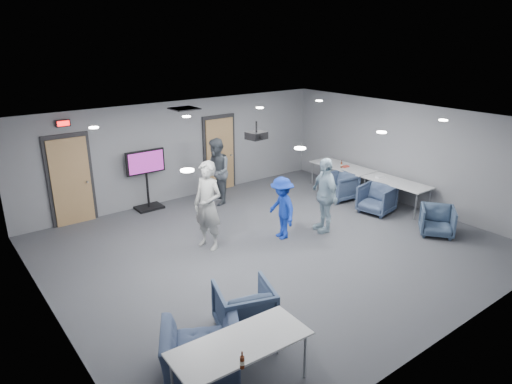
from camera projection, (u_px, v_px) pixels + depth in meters
floor at (274, 246)px, 9.91m from camera, size 9.00×9.00×0.00m
ceiling at (276, 123)px, 9.02m from camera, size 9.00×9.00×0.00m
wall_back at (182, 150)px, 12.47m from camera, size 9.00×0.02×2.70m
wall_front at (454, 259)px, 6.47m from camera, size 9.00×0.02×2.70m
wall_left at (46, 245)px, 6.89m from camera, size 0.02×8.00×2.70m
wall_right at (406, 154)px, 12.05m from camera, size 0.02×8.00×2.70m
door_left at (71, 181)px, 10.81m from camera, size 1.06×0.17×2.24m
door_right at (220, 154)px, 13.22m from camera, size 1.06×0.17×2.24m
exit_sign at (63, 123)px, 10.34m from camera, size 0.32×0.08×0.16m
hvac_diffuser at (184, 109)px, 10.84m from camera, size 0.60×0.60×0.03m
downlights at (276, 124)px, 9.03m from camera, size 6.18×3.78×0.02m
person_a at (208, 206)px, 9.58m from camera, size 0.65×0.81×1.91m
person_b at (216, 172)px, 12.14m from camera, size 0.91×1.04×1.78m
person_c at (324, 195)px, 10.45m from camera, size 0.70×1.10×1.75m
person_d at (282, 208)px, 10.12m from camera, size 0.70×1.00×1.42m
chair_right_a at (339, 186)px, 12.62m from camera, size 0.89×0.87×0.74m
chair_right_b at (377, 199)px, 11.67m from camera, size 0.93×0.91×0.73m
chair_right_c at (437, 221)px, 10.39m from camera, size 1.02×1.02×0.67m
chair_front_a at (244, 308)px, 7.00m from camera, size 1.07×1.08×0.78m
chair_front_b at (201, 350)px, 6.14m from camera, size 1.37×1.32×0.69m
table_right_a at (342, 167)px, 13.28m from camera, size 0.81×1.93×0.73m
table_right_b at (397, 183)px, 11.86m from camera, size 0.74×1.77×0.73m
table_front_left at (241, 346)px, 5.70m from camera, size 1.83×0.83×0.73m
bottle_front at (242, 362)px, 5.23m from camera, size 0.06×0.06×0.22m
bottle_right at (341, 165)px, 13.06m from camera, size 0.06×0.06×0.22m
snack_box at (346, 166)px, 13.14m from camera, size 0.20×0.15×0.04m
wrapper at (380, 177)px, 12.17m from camera, size 0.25×0.20×0.05m
tv_stand at (147, 176)px, 11.75m from camera, size 1.03×0.49×1.58m
projector at (256, 135)px, 9.33m from camera, size 0.42×0.39×0.37m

